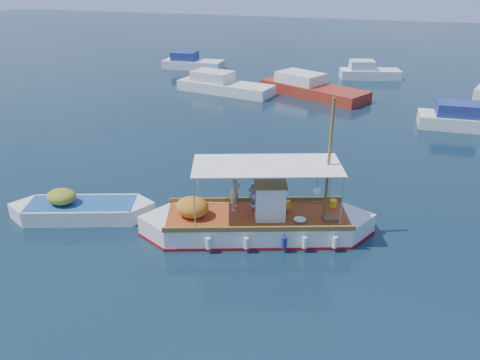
% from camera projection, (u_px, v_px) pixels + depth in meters
% --- Properties ---
extents(ground, '(160.00, 160.00, 0.00)m').
position_uv_depth(ground, '(251.00, 225.00, 18.57)').
color(ground, black).
rests_on(ground, ground).
extents(fishing_caique, '(8.55, 4.45, 5.51)m').
position_uv_depth(fishing_caique, '(256.00, 223.00, 17.73)').
color(fishing_caique, white).
rests_on(fishing_caique, ground).
extents(dinghy, '(5.62, 2.97, 1.45)m').
position_uv_depth(dinghy, '(81.00, 211.00, 18.99)').
color(dinghy, white).
rests_on(dinghy, ground).
extents(bg_boat_nw, '(8.16, 3.85, 1.80)m').
position_uv_depth(bg_boat_nw, '(223.00, 86.00, 37.72)').
color(bg_boat_nw, silver).
rests_on(bg_boat_nw, ground).
extents(bg_boat_n, '(9.11, 6.47, 1.80)m').
position_uv_depth(bg_boat_n, '(310.00, 89.00, 36.96)').
color(bg_boat_n, maroon).
rests_on(bg_boat_n, ground).
extents(bg_boat_ne, '(6.54, 2.44, 1.80)m').
position_uv_depth(bg_boat_ne, '(469.00, 121.00, 29.31)').
color(bg_boat_ne, silver).
rests_on(bg_boat_ne, ground).
extents(bg_boat_far_w, '(5.97, 2.59, 1.80)m').
position_uv_depth(bg_boat_far_w, '(192.00, 63.00, 46.42)').
color(bg_boat_far_w, silver).
rests_on(bg_boat_far_w, ground).
extents(bg_boat_far_n, '(5.60, 3.27, 1.80)m').
position_uv_depth(bg_boat_far_n, '(368.00, 73.00, 42.30)').
color(bg_boat_far_n, silver).
rests_on(bg_boat_far_n, ground).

